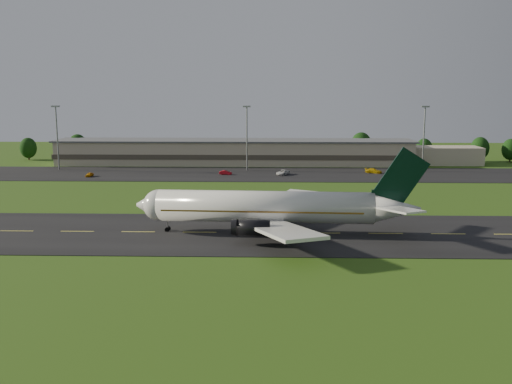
{
  "coord_description": "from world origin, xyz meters",
  "views": [
    {
      "loc": [
        12.81,
        -98.34,
        25.0
      ],
      "look_at": [
        9.86,
        8.0,
        6.0
      ],
      "focal_mm": 40.0,
      "sensor_mm": 36.0,
      "label": 1
    }
  ],
  "objects_px": {
    "terminal": "(253,153)",
    "service_vehicle_d": "(374,171)",
    "service_vehicle_b": "(226,173)",
    "service_vehicle_c": "(283,172)",
    "service_vehicle_a": "(89,175)",
    "airliner": "(270,208)",
    "light_mast_centre": "(247,130)",
    "light_mast_east": "(424,131)",
    "light_mast_west": "(57,130)"
  },
  "relations": [
    {
      "from": "service_vehicle_c",
      "to": "light_mast_centre",
      "type": "bearing_deg",
      "value": 167.55
    },
    {
      "from": "terminal",
      "to": "light_mast_west",
      "type": "distance_m",
      "value": 64.1
    },
    {
      "from": "service_vehicle_a",
      "to": "airliner",
      "type": "bearing_deg",
      "value": -45.12
    },
    {
      "from": "airliner",
      "to": "light_mast_west",
      "type": "height_order",
      "value": "light_mast_west"
    },
    {
      "from": "service_vehicle_c",
      "to": "service_vehicle_a",
      "type": "bearing_deg",
      "value": -146.94
    },
    {
      "from": "light_mast_west",
      "to": "light_mast_centre",
      "type": "xyz_separation_m",
      "value": [
        60.0,
        0.0,
        0.0
      ]
    },
    {
      "from": "terminal",
      "to": "service_vehicle_d",
      "type": "relative_size",
      "value": 28.32
    },
    {
      "from": "airliner",
      "to": "light_mast_east",
      "type": "bearing_deg",
      "value": 62.07
    },
    {
      "from": "terminal",
      "to": "service_vehicle_d",
      "type": "bearing_deg",
      "value": -29.77
    },
    {
      "from": "light_mast_west",
      "to": "service_vehicle_d",
      "type": "relative_size",
      "value": 3.97
    },
    {
      "from": "light_mast_centre",
      "to": "service_vehicle_a",
      "type": "xyz_separation_m",
      "value": [
        -45.6,
        -14.59,
        -12.04
      ]
    },
    {
      "from": "light_mast_centre",
      "to": "service_vehicle_b",
      "type": "bearing_deg",
      "value": -122.2
    },
    {
      "from": "light_mast_east",
      "to": "airliner",
      "type": "bearing_deg",
      "value": -120.69
    },
    {
      "from": "light_mast_centre",
      "to": "service_vehicle_a",
      "type": "relative_size",
      "value": 5.79
    },
    {
      "from": "terminal",
      "to": "service_vehicle_c",
      "type": "xyz_separation_m",
      "value": [
        9.77,
        -25.69,
        -3.15
      ]
    },
    {
      "from": "service_vehicle_a",
      "to": "service_vehicle_c",
      "type": "height_order",
      "value": "service_vehicle_c"
    },
    {
      "from": "service_vehicle_b",
      "to": "service_vehicle_c",
      "type": "xyz_separation_m",
      "value": [
        17.17,
        0.02,
        0.12
      ]
    },
    {
      "from": "service_vehicle_a",
      "to": "service_vehicle_d",
      "type": "xyz_separation_m",
      "value": [
        84.51,
        9.32,
        0.14
      ]
    },
    {
      "from": "terminal",
      "to": "service_vehicle_d",
      "type": "height_order",
      "value": "terminal"
    },
    {
      "from": "service_vehicle_b",
      "to": "service_vehicle_c",
      "type": "distance_m",
      "value": 17.17
    },
    {
      "from": "airliner",
      "to": "service_vehicle_c",
      "type": "distance_m",
      "value": 70.74
    },
    {
      "from": "light_mast_west",
      "to": "service_vehicle_b",
      "type": "xyz_separation_m",
      "value": [
        54.0,
        -9.52,
        -12.01
      ]
    },
    {
      "from": "light_mast_centre",
      "to": "service_vehicle_b",
      "type": "height_order",
      "value": "light_mast_centre"
    },
    {
      "from": "terminal",
      "to": "service_vehicle_c",
      "type": "distance_m",
      "value": 27.66
    },
    {
      "from": "light_mast_centre",
      "to": "light_mast_west",
      "type": "bearing_deg",
      "value": 180.0
    },
    {
      "from": "light_mast_west",
      "to": "light_mast_east",
      "type": "bearing_deg",
      "value": 0.0
    },
    {
      "from": "service_vehicle_d",
      "to": "service_vehicle_b",
      "type": "bearing_deg",
      "value": 117.42
    },
    {
      "from": "airliner",
      "to": "terminal",
      "type": "height_order",
      "value": "airliner"
    },
    {
      "from": "service_vehicle_a",
      "to": "service_vehicle_c",
      "type": "distance_m",
      "value": 56.99
    },
    {
      "from": "light_mast_west",
      "to": "light_mast_east",
      "type": "xyz_separation_m",
      "value": [
        115.0,
        0.0,
        0.0
      ]
    },
    {
      "from": "terminal",
      "to": "service_vehicle_b",
      "type": "bearing_deg",
      "value": -106.06
    },
    {
      "from": "service_vehicle_a",
      "to": "service_vehicle_d",
      "type": "distance_m",
      "value": 85.03
    },
    {
      "from": "terminal",
      "to": "light_mast_east",
      "type": "xyz_separation_m",
      "value": [
        53.6,
        -16.18,
        8.75
      ]
    },
    {
      "from": "airliner",
      "to": "service_vehicle_d",
      "type": "distance_m",
      "value": 81.19
    },
    {
      "from": "airliner",
      "to": "service_vehicle_d",
      "type": "xyz_separation_m",
      "value": [
        31.42,
        74.77,
        -3.82
      ]
    },
    {
      "from": "light_mast_west",
      "to": "service_vehicle_b",
      "type": "height_order",
      "value": "light_mast_west"
    },
    {
      "from": "airliner",
      "to": "service_vehicle_c",
      "type": "relative_size",
      "value": 9.62
    },
    {
      "from": "light_mast_west",
      "to": "service_vehicle_d",
      "type": "height_order",
      "value": "light_mast_west"
    },
    {
      "from": "service_vehicle_d",
      "to": "light_mast_east",
      "type": "bearing_deg",
      "value": -49.83
    },
    {
      "from": "service_vehicle_d",
      "to": "light_mast_centre",
      "type": "bearing_deg",
      "value": 104.3
    },
    {
      "from": "service_vehicle_b",
      "to": "terminal",
      "type": "bearing_deg",
      "value": -7.25
    },
    {
      "from": "light_mast_centre",
      "to": "airliner",
      "type": "bearing_deg",
      "value": -84.65
    },
    {
      "from": "service_vehicle_c",
      "to": "airliner",
      "type": "bearing_deg",
      "value": -65.04
    },
    {
      "from": "airliner",
      "to": "terminal",
      "type": "relative_size",
      "value": 0.35
    },
    {
      "from": "service_vehicle_a",
      "to": "service_vehicle_b",
      "type": "distance_m",
      "value": 39.92
    },
    {
      "from": "light_mast_centre",
      "to": "service_vehicle_a",
      "type": "height_order",
      "value": "light_mast_centre"
    },
    {
      "from": "terminal",
      "to": "service_vehicle_a",
      "type": "xyz_separation_m",
      "value": [
        -47.0,
        -30.78,
        -3.29
      ]
    },
    {
      "from": "airliner",
      "to": "light_mast_east",
      "type": "xyz_separation_m",
      "value": [
        47.51,
        80.04,
        8.08
      ]
    },
    {
      "from": "light_mast_west",
      "to": "light_mast_centre",
      "type": "relative_size",
      "value": 1.0
    },
    {
      "from": "light_mast_west",
      "to": "service_vehicle_c",
      "type": "xyz_separation_m",
      "value": [
        71.17,
        -9.5,
        -11.9
      ]
    }
  ]
}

